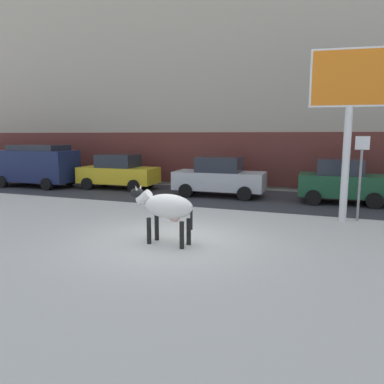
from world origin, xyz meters
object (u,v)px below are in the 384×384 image
at_px(cow_holstein, 167,207).
at_px(street_sign, 360,171).
at_px(car_yellow_sedan, 118,172).
at_px(pedestrian_near_billboard, 136,169).
at_px(car_navy_van, 36,164).
at_px(car_silver_sedan, 219,177).
at_px(car_darkgreen_hatchback, 342,181).
at_px(billboard, 351,89).

distance_m(cow_holstein, street_sign, 6.81).
relative_size(car_yellow_sedan, pedestrian_near_billboard, 2.46).
relative_size(car_navy_van, car_silver_sedan, 1.10).
bearing_deg(car_yellow_sedan, car_darkgreen_hatchback, -2.22).
distance_m(cow_holstein, pedestrian_near_billboard, 12.68).
relative_size(billboard, street_sign, 1.97).
bearing_deg(street_sign, car_darkgreen_hatchback, 97.82).
bearing_deg(car_yellow_sedan, street_sign, -17.69).
bearing_deg(pedestrian_near_billboard, car_silver_sedan, -25.20).
height_order(billboard, car_darkgreen_hatchback, billboard).
distance_m(cow_holstein, car_navy_van, 13.57).
xyz_separation_m(cow_holstein, car_silver_sedan, (-0.86, 7.89, -0.09)).
xyz_separation_m(car_silver_sedan, car_darkgreen_hatchback, (5.33, 0.03, 0.02)).
bearing_deg(car_navy_van, pedestrian_near_billboard, 35.60).
bearing_deg(car_darkgreen_hatchback, car_silver_sedan, -179.70).
bearing_deg(cow_holstein, car_navy_van, 146.66).
bearing_deg(car_navy_van, cow_holstein, -33.34).
bearing_deg(car_silver_sedan, pedestrian_near_billboard, 154.80).
bearing_deg(car_silver_sedan, car_darkgreen_hatchback, 0.30).
bearing_deg(billboard, car_yellow_sedan, 160.60).
bearing_deg(billboard, car_navy_van, 169.23).
distance_m(car_darkgreen_hatchback, pedestrian_near_billboard, 11.62).
xyz_separation_m(car_darkgreen_hatchback, pedestrian_near_billboard, (-11.28, 2.77, -0.05)).
xyz_separation_m(pedestrian_near_billboard, street_sign, (11.73, -6.02, 0.79)).
bearing_deg(car_navy_van, car_silver_sedan, 2.37).
xyz_separation_m(billboard, street_sign, (0.47, 0.22, -2.64)).
bearing_deg(billboard, cow_holstein, -134.87).
distance_m(car_yellow_sedan, car_darkgreen_hatchback, 11.08).
bearing_deg(pedestrian_near_billboard, cow_holstein, -57.48).
distance_m(cow_holstein, car_yellow_sedan, 10.64).
bearing_deg(billboard, street_sign, 24.56).
distance_m(cow_holstein, car_darkgreen_hatchback, 9.09).
relative_size(car_darkgreen_hatchback, street_sign, 1.26).
bearing_deg(car_darkgreen_hatchback, billboard, -90.47).
distance_m(car_silver_sedan, car_darkgreen_hatchback, 5.33).
relative_size(car_silver_sedan, car_darkgreen_hatchback, 1.20).
relative_size(billboard, car_navy_van, 1.19).
relative_size(cow_holstein, street_sign, 0.68).
bearing_deg(street_sign, cow_holstein, -136.41).
xyz_separation_m(car_silver_sedan, street_sign, (5.77, -3.22, 0.76)).
distance_m(cow_holstein, car_silver_sedan, 7.94).
relative_size(car_silver_sedan, street_sign, 1.51).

